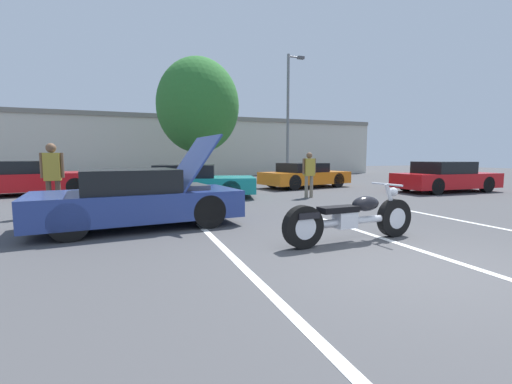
# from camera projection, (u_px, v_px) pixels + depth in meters

# --- Properties ---
(ground_plane) EXTENTS (80.00, 80.00, 0.00)m
(ground_plane) POSITION_uv_depth(u_px,v_px,m) (414.00, 266.00, 4.55)
(ground_plane) COLOR #474749
(parking_stripe_foreground) EXTENTS (0.12, 5.75, 0.01)m
(parking_stripe_foreground) POSITION_uv_depth(u_px,v_px,m) (238.00, 262.00, 4.68)
(parking_stripe_foreground) COLOR white
(parking_stripe_foreground) RESTS_ON ground
(parking_stripe_middle) EXTENTS (0.12, 5.75, 0.01)m
(parking_stripe_middle) POSITION_uv_depth(u_px,v_px,m) (401.00, 244.00, 5.65)
(parking_stripe_middle) COLOR white
(parking_stripe_middle) RESTS_ON ground
(far_building) EXTENTS (32.00, 4.20, 4.40)m
(far_building) POSITION_uv_depth(u_px,v_px,m) (178.00, 145.00, 26.20)
(far_building) COLOR beige
(far_building) RESTS_ON ground
(light_pole) EXTENTS (1.21, 0.28, 8.06)m
(light_pole) POSITION_uv_depth(u_px,v_px,m) (289.00, 111.00, 22.56)
(light_pole) COLOR slate
(light_pole) RESTS_ON ground
(tree_background) EXTENTS (4.42, 4.42, 6.73)m
(tree_background) POSITION_uv_depth(u_px,v_px,m) (198.00, 106.00, 18.49)
(tree_background) COLOR brown
(tree_background) RESTS_ON ground
(motorcycle) EXTENTS (2.63, 0.70, 0.98)m
(motorcycle) POSITION_uv_depth(u_px,v_px,m) (351.00, 218.00, 5.78)
(motorcycle) COLOR black
(motorcycle) RESTS_ON ground
(show_car_hood_open) EXTENTS (4.20, 2.28, 1.90)m
(show_car_hood_open) POSITION_uv_depth(u_px,v_px,m) (139.00, 198.00, 7.09)
(show_car_hood_open) COLOR navy
(show_car_hood_open) RESTS_ON ground
(parked_car_left_row) EXTENTS (4.81, 2.90, 1.28)m
(parked_car_left_row) POSITION_uv_depth(u_px,v_px,m) (30.00, 179.00, 12.99)
(parked_car_left_row) COLOR red
(parked_car_left_row) RESTS_ON ground
(parked_car_right_row) EXTENTS (4.30, 1.82, 1.24)m
(parked_car_right_row) POSITION_uv_depth(u_px,v_px,m) (445.00, 178.00, 14.03)
(parked_car_right_row) COLOR red
(parked_car_right_row) RESTS_ON ground
(parked_car_mid_right_row) EXTENTS (4.48, 2.64, 1.14)m
(parked_car_mid_right_row) POSITION_uv_depth(u_px,v_px,m) (305.00, 176.00, 15.97)
(parked_car_mid_right_row) COLOR orange
(parked_car_mid_right_row) RESTS_ON ground
(parked_car_mid_left_row) EXTENTS (4.77, 2.89, 1.16)m
(parked_car_mid_left_row) POSITION_uv_depth(u_px,v_px,m) (190.00, 182.00, 12.01)
(parked_car_mid_left_row) COLOR teal
(parked_car_mid_left_row) RESTS_ON ground
(spectator_near_motorcycle) EXTENTS (0.52, 0.21, 1.59)m
(spectator_near_motorcycle) POSITION_uv_depth(u_px,v_px,m) (309.00, 171.00, 12.01)
(spectator_near_motorcycle) COLOR gray
(spectator_near_motorcycle) RESTS_ON ground
(spectator_by_show_car) EXTENTS (0.52, 0.23, 1.77)m
(spectator_by_show_car) POSITION_uv_depth(u_px,v_px,m) (52.00, 172.00, 8.35)
(spectator_by_show_car) COLOR brown
(spectator_by_show_car) RESTS_ON ground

